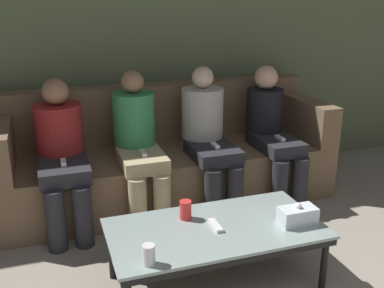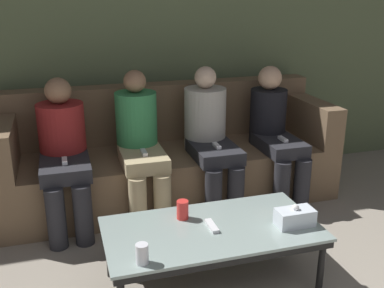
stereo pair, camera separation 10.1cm
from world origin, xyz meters
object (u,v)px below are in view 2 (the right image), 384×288
tissue_box (295,217)px  game_remote (212,226)px  cup_near_left (183,210)px  seated_person_left_end (63,149)px  coffee_table (212,233)px  seated_person_mid_right (210,134)px  cup_near_right (142,254)px  seated_person_mid_left (140,140)px  seated_person_right_end (274,130)px  couch (169,159)px

tissue_box → game_remote: size_ratio=1.47×
cup_near_left → seated_person_left_end: (-0.65, 0.92, 0.14)m
coffee_table → game_remote: bearing=90.0°
seated_person_left_end → seated_person_mid_right: 1.13m
cup_near_right → seated_person_left_end: (-0.33, 1.32, 0.15)m
cup_near_right → seated_person_mid_left: size_ratio=0.10×
game_remote → seated_person_right_end: size_ratio=0.14×
tissue_box → seated_person_right_end: (0.45, 1.18, 0.15)m
coffee_table → seated_person_right_end: 1.43m
seated_person_mid_right → seated_person_right_end: (0.57, -0.02, -0.02)m
game_remote → seated_person_mid_right: 1.15m
seated_person_mid_right → cup_near_right: bearing=-121.3°
tissue_box → cup_near_left: bearing=156.3°
seated_person_left_end → coffee_table: bearing=-54.0°
tissue_box → seated_person_right_end: size_ratio=0.20×
tissue_box → seated_person_mid_left: 1.38m
cup_near_left → seated_person_right_end: (1.05, 0.91, 0.14)m
tissue_box → game_remote: (-0.47, 0.11, -0.04)m
couch → cup_near_right: 1.64m
cup_near_right → seated_person_mid_left: seated_person_mid_left is taller
couch → tissue_box: 1.48m
game_remote → seated_person_left_end: seated_person_left_end is taller
seated_person_left_end → seated_person_mid_right: size_ratio=0.97×
seated_person_mid_right → tissue_box: bearing=-84.2°
cup_near_left → seated_person_mid_left: (-0.08, 0.92, 0.15)m
cup_near_right → tissue_box: (0.92, 0.13, -0.00)m
coffee_table → seated_person_mid_right: (0.35, 1.08, 0.25)m
game_remote → tissue_box: bearing=-13.2°
cup_near_left → seated_person_right_end: 1.40m
tissue_box → seated_person_mid_right: 1.21m
couch → seated_person_mid_right: 0.45m
cup_near_right → seated_person_left_end: size_ratio=0.10×
seated_person_right_end → tissue_box: bearing=-110.8°
couch → game_remote: (-0.07, -1.31, 0.06)m
cup_near_left → seated_person_mid_left: 0.94m
cup_near_left → tissue_box: bearing=-23.7°
game_remote → seated_person_left_end: size_ratio=0.14×
cup_near_left → tissue_box: tissue_box is taller
couch → seated_person_mid_left: seated_person_mid_left is taller
cup_near_left → seated_person_mid_left: bearing=95.2°
coffee_table → seated_person_right_end: size_ratio=1.12×
couch → game_remote: 1.32m
cup_near_left → tissue_box: (0.60, -0.26, -0.01)m
seated_person_mid_left → couch: bearing=39.4°
seated_person_left_end → seated_person_right_end: bearing=-0.4°
cup_near_right → seated_person_right_end: seated_person_right_end is taller
tissue_box → seated_person_left_end: (-1.25, 1.19, 0.15)m
couch → cup_near_left: (-0.20, -1.16, 0.11)m
seated_person_right_end → coffee_table: bearing=-130.8°
couch → game_remote: bearing=-92.9°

